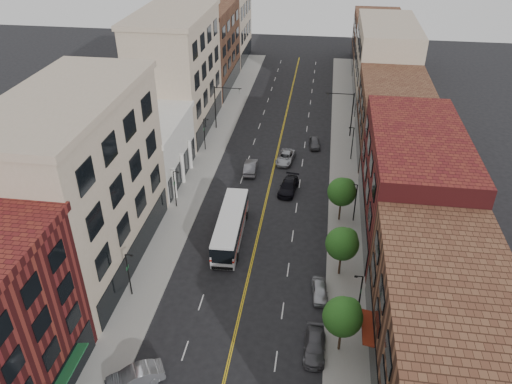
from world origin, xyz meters
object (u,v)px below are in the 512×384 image
at_px(car_parked_mid, 315,346).
at_px(car_lane_behind, 250,167).
at_px(car_angle_b, 135,377).
at_px(car_lane_a, 289,186).
at_px(car_lane_b, 286,157).
at_px(car_lane_c, 315,143).
at_px(city_bus, 230,225).
at_px(car_parked_far, 320,291).

distance_m(car_parked_mid, car_lane_behind, 32.44).
relative_size(car_angle_b, car_lane_a, 0.91).
bearing_deg(car_lane_b, car_lane_behind, -134.04).
bearing_deg(car_parked_mid, car_lane_c, 92.32).
height_order(city_bus, car_lane_b, city_bus).
relative_size(car_lane_behind, car_lane_b, 0.97).
bearing_deg(car_lane_a, car_parked_far, -68.53).
height_order(city_bus, car_parked_far, city_bus).
height_order(car_parked_far, car_lane_behind, car_lane_behind).
relative_size(car_lane_a, car_lane_b, 1.04).
xyz_separation_m(car_parked_mid, car_lane_b, (-5.70, 34.57, 0.03)).
xyz_separation_m(city_bus, car_lane_behind, (-0.08, 15.58, -0.99)).
bearing_deg(car_lane_behind, car_parked_mid, 105.59).
height_order(city_bus, car_lane_a, city_bus).
distance_m(car_parked_mid, car_lane_b, 35.04).
relative_size(car_parked_far, car_lane_b, 0.77).
bearing_deg(car_lane_behind, car_lane_a, 139.45).
bearing_deg(city_bus, car_angle_b, -103.04).
relative_size(city_bus, car_lane_a, 2.32).
distance_m(city_bus, car_angle_b, 20.90).
relative_size(car_angle_b, car_lane_behind, 0.99).
height_order(city_bus, car_lane_behind, city_bus).
relative_size(car_parked_far, car_lane_behind, 0.80).
distance_m(city_bus, car_lane_behind, 15.61).
distance_m(car_parked_far, car_lane_a, 19.83).
height_order(car_parked_mid, car_parked_far, car_parked_mid).
xyz_separation_m(car_lane_behind, car_lane_b, (4.62, 3.81, -0.10)).
distance_m(car_parked_mid, car_lane_a, 26.71).
bearing_deg(car_lane_c, car_parked_far, -93.24).
bearing_deg(car_lane_a, car_lane_c, 85.84).
height_order(car_parked_far, car_lane_b, car_lane_b).
bearing_deg(car_angle_b, car_lane_c, 133.32).
distance_m(car_parked_mid, car_lane_c, 40.06).
distance_m(car_angle_b, car_parked_mid, 15.25).
relative_size(car_angle_b, car_lane_c, 1.23).
bearing_deg(car_parked_mid, city_bus, 123.88).
height_order(car_angle_b, car_parked_mid, car_angle_b).
distance_m(car_angle_b, car_lane_c, 47.05).
distance_m(car_lane_behind, car_lane_b, 5.99).
relative_size(city_bus, car_lane_behind, 2.51).
xyz_separation_m(city_bus, car_angle_b, (-4.06, -20.48, -1.00)).
distance_m(car_angle_b, car_parked_far, 19.06).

